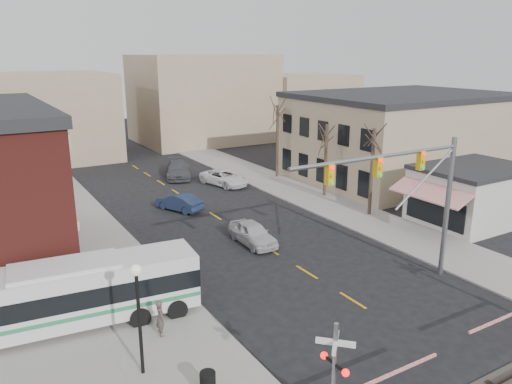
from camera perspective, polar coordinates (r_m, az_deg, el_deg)
ground at (r=25.61m, az=14.04°, el=-13.75°), size 160.00×160.00×0.00m
sidewalk_west at (r=38.12m, az=-19.00°, el=-4.05°), size 5.00×60.00×0.12m
sidewalk_east at (r=45.50m, az=4.96°, el=-0.06°), size 5.00×60.00×0.12m
tan_building at (r=52.76m, az=16.24°, el=6.24°), size 20.30×15.30×8.50m
awning_shop at (r=40.56m, az=23.47°, el=-0.21°), size 9.74×6.20×4.30m
tree_east_a at (r=39.33m, az=13.08°, el=2.24°), size 0.28×0.28×6.75m
tree_east_b at (r=43.95m, az=7.96°, el=3.60°), size 0.28×0.28×6.30m
tree_east_c at (r=50.33m, az=2.46°, el=5.80°), size 0.28×0.28×7.20m
transit_bus at (r=24.75m, az=-20.73°, el=-10.90°), size 12.07×3.81×3.06m
traffic_signal_mast at (r=27.09m, az=17.46°, el=0.86°), size 10.91×0.30×8.00m
rr_crossing_west at (r=18.09m, az=10.00°, el=-19.77°), size 5.60×1.36×4.00m
street_lamp at (r=19.86m, az=-13.36°, el=-11.66°), size 0.44×0.44×4.65m
trash_bin at (r=19.82m, az=-5.53°, el=-20.96°), size 0.60×0.60×0.93m
car_a at (r=33.31m, az=-0.38°, el=-4.73°), size 1.85×4.44×1.50m
car_b at (r=40.75m, az=-8.78°, el=-1.15°), size 3.04×4.42×1.38m
car_c at (r=48.02m, az=-3.64°, el=1.64°), size 3.65×5.67×1.45m
car_d at (r=51.55m, az=-8.90°, el=2.58°), size 4.21×6.19×1.66m
pedestrian_near at (r=23.31m, az=-10.86°, el=-13.95°), size 0.49×0.67×1.70m
pedestrian_far at (r=26.93m, az=-16.67°, el=-10.24°), size 0.96×0.97×1.58m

